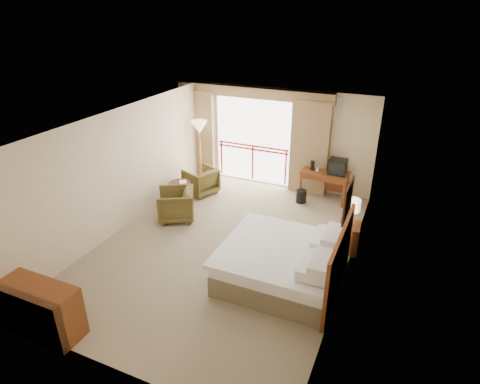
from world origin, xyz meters
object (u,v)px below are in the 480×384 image
at_px(desk, 325,177).
at_px(dresser, 40,310).
at_px(tv, 338,167).
at_px(wastebasket, 301,196).
at_px(armchair_near, 177,218).
at_px(nightstand, 348,237).
at_px(bed, 285,263).
at_px(armchair_far, 201,193).
at_px(table_lamp, 353,206).
at_px(side_table, 180,190).
at_px(floor_lamp, 199,129).

distance_m(desk, dresser, 7.08).
height_order(tv, dresser, tv).
relative_size(wastebasket, armchair_near, 0.41).
bearing_deg(nightstand, dresser, -137.45).
relative_size(armchair_near, dresser, 0.64).
bearing_deg(nightstand, bed, -125.71).
bearing_deg(armchair_far, tv, 127.67).
bearing_deg(table_lamp, desk, 115.34).
relative_size(wastebasket, side_table, 0.56).
bearing_deg(armchair_near, dresser, -28.53).
xyz_separation_m(nightstand, armchair_near, (-3.98, -0.30, -0.30)).
distance_m(nightstand, desk, 2.44).
bearing_deg(bed, dresser, -137.62).
bearing_deg(side_table, desk, 28.64).
height_order(tv, armchair_near, tv).
relative_size(nightstand, desk, 0.50).
height_order(floor_lamp, dresser, floor_lamp).
height_order(table_lamp, desk, table_lamp).
relative_size(nightstand, side_table, 1.01).
bearing_deg(desk, armchair_near, -141.36).
height_order(bed, wastebasket, bed).
height_order(nightstand, armchair_near, nightstand).
bearing_deg(tv, nightstand, -83.62).
height_order(armchair_far, dresser, dresser).
relative_size(nightstand, armchair_near, 0.73).
bearing_deg(armchair_far, side_table, 11.76).
bearing_deg(armchair_near, armchair_far, 156.76).
height_order(table_lamp, wastebasket, table_lamp).
relative_size(bed, wastebasket, 6.36).
bearing_deg(floor_lamp, bed, -43.72).
relative_size(bed, side_table, 3.57).
distance_m(bed, dresser, 4.10).
bearing_deg(armchair_far, bed, 72.78).
relative_size(table_lamp, desk, 0.44).
height_order(wastebasket, dresser, dresser).
bearing_deg(side_table, nightstand, -5.38).
distance_m(armchair_far, floor_lamp, 1.77).
distance_m(tv, wastebasket, 1.19).
relative_size(table_lamp, dresser, 0.41).
xyz_separation_m(table_lamp, dresser, (-3.92, -4.30, -0.58)).
height_order(desk, armchair_near, desk).
xyz_separation_m(wastebasket, armchair_near, (-2.48, -2.05, -0.17)).
xyz_separation_m(bed, armchair_near, (-3.09, 1.20, -0.38)).
bearing_deg(desk, wastebasket, -139.49).
distance_m(nightstand, wastebasket, 2.32).
relative_size(desk, side_table, 2.02).
distance_m(bed, nightstand, 1.74).
height_order(wastebasket, floor_lamp, floor_lamp).
bearing_deg(side_table, bed, -29.14).
xyz_separation_m(nightstand, floor_lamp, (-4.59, 2.04, 1.20)).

